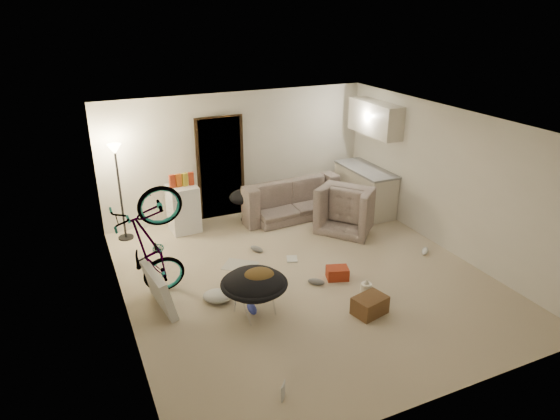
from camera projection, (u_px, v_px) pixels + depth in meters
name	position (u px, v px, depth m)	size (l,w,h in m)	color
floor	(304.00, 277.00, 8.04)	(5.50, 6.00, 0.02)	beige
ceiling	(307.00, 123.00, 7.07)	(5.50, 6.00, 0.02)	white
wall_back	(238.00, 154.00, 10.08)	(5.50, 0.02, 2.50)	white
wall_front	(442.00, 307.00, 5.02)	(5.50, 0.02, 2.50)	white
wall_left	(117.00, 238.00, 6.50)	(0.02, 6.00, 2.50)	white
wall_right	(448.00, 180.00, 8.60)	(0.02, 6.00, 2.50)	white
doorway	(220.00, 168.00, 9.99)	(0.85, 0.10, 2.04)	black
door_trim	(221.00, 168.00, 9.96)	(0.97, 0.04, 2.10)	black
floor_lamp	(117.00, 172.00, 8.85)	(0.28, 0.28, 1.81)	black
kitchen_counter	(365.00, 190.00, 10.47)	(0.60, 1.50, 0.88)	beige
counter_top	(366.00, 169.00, 10.29)	(0.64, 1.54, 0.04)	gray
kitchen_uppers	(375.00, 118.00, 9.94)	(0.38, 1.40, 0.65)	beige
sofa	(286.00, 201.00, 10.29)	(2.07, 0.81, 0.60)	#383F38
armchair	(350.00, 211.00, 9.71)	(1.03, 0.90, 0.67)	#383F38
bicycle	(153.00, 269.00, 7.29)	(0.64, 1.83, 0.96)	black
book_asset	(282.00, 403.00, 5.49)	(0.15, 0.21, 0.02)	#A73319
mini_fridge	(183.00, 208.00, 9.51)	(0.53, 0.53, 0.90)	white
snack_box_0	(172.00, 183.00, 9.23)	(0.10, 0.07, 0.30)	#A73319
snack_box_1	(179.00, 182.00, 9.28)	(0.10, 0.07, 0.30)	orange
snack_box_2	(185.00, 181.00, 9.32)	(0.10, 0.07, 0.30)	gold
snack_box_3	(191.00, 180.00, 9.37)	(0.10, 0.07, 0.30)	#A73319
saucer_chair	(254.00, 289.00, 6.94)	(0.94, 0.94, 0.67)	silver
hoodie	(258.00, 277.00, 6.86)	(0.48, 0.40, 0.22)	brown
sofa_drape	(243.00, 197.00, 9.84)	(0.56, 0.46, 0.28)	black
tv_box	(158.00, 289.00, 7.11)	(0.11, 0.94, 0.62)	silver
drink_case_a	(370.00, 305.00, 7.04)	(0.46, 0.33, 0.26)	brown
drink_case_b	(337.00, 273.00, 7.94)	(0.34, 0.25, 0.20)	#A73319
juicer	(366.00, 288.00, 7.54)	(0.17, 0.17, 0.24)	silver
newspaper	(240.00, 266.00, 8.37)	(0.41, 0.54, 0.01)	#BCB8AD
book_blue	(249.00, 283.00, 7.81)	(0.23, 0.31, 0.03)	#3240B7
book_white	(292.00, 259.00, 8.57)	(0.18, 0.23, 0.02)	silver
shoe_0	(253.00, 216.00, 10.20)	(0.25, 0.10, 0.09)	#3240B7
shoe_1	(257.00, 249.00, 8.82)	(0.27, 0.11, 0.10)	slate
shoe_2	(252.00, 308.00, 7.11)	(0.30, 0.12, 0.11)	#3240B7
shoe_3	(316.00, 282.00, 7.79)	(0.27, 0.11, 0.10)	slate
shoe_4	(425.00, 251.00, 8.76)	(0.26, 0.11, 0.10)	white
clothes_lump_b	(253.00, 218.00, 10.01)	(0.50, 0.44, 0.15)	black
clothes_lump_c	(217.00, 296.00, 7.38)	(0.43, 0.37, 0.13)	silver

